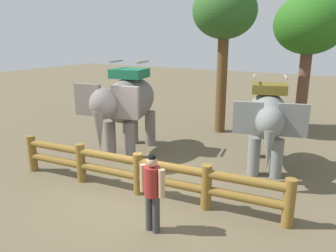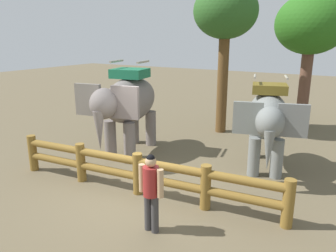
# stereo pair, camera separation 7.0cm
# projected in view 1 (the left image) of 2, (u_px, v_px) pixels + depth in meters

# --- Properties ---
(ground_plane) EXTENTS (60.00, 60.00, 0.00)m
(ground_plane) POSITION_uv_depth(u_px,v_px,m) (141.00, 191.00, 8.26)
(ground_plane) COLOR brown
(log_fence) EXTENTS (7.22, 0.93, 1.05)m
(log_fence) POSITION_uv_depth(u_px,v_px,m) (138.00, 171.00, 8.01)
(log_fence) COLOR brown
(log_fence) RESTS_ON ground
(elephant_near_left) EXTENTS (2.14, 3.63, 3.05)m
(elephant_near_left) POSITION_uv_depth(u_px,v_px,m) (127.00, 103.00, 10.55)
(elephant_near_left) COLOR slate
(elephant_near_left) RESTS_ON ground
(elephant_center) EXTENTS (2.15, 3.26, 2.73)m
(elephant_center) POSITION_uv_depth(u_px,v_px,m) (267.00, 118.00, 9.30)
(elephant_center) COLOR slate
(elephant_center) RESTS_ON ground
(tourist_woman_in_black) EXTENTS (0.58, 0.34, 1.63)m
(tourist_woman_in_black) POSITION_uv_depth(u_px,v_px,m) (152.00, 188.00, 6.36)
(tourist_woman_in_black) COLOR #393739
(tourist_woman_in_black) RESTS_ON ground
(tree_far_left) EXTENTS (2.86, 2.86, 5.49)m
(tree_far_left) POSITION_uv_depth(u_px,v_px,m) (310.00, 26.00, 13.22)
(tree_far_left) COLOR brown
(tree_far_left) RESTS_ON ground
(tree_back_center) EXTENTS (2.43, 2.43, 5.74)m
(tree_back_center) POSITION_uv_depth(u_px,v_px,m) (224.00, 15.00, 12.30)
(tree_back_center) COLOR brown
(tree_back_center) RESTS_ON ground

